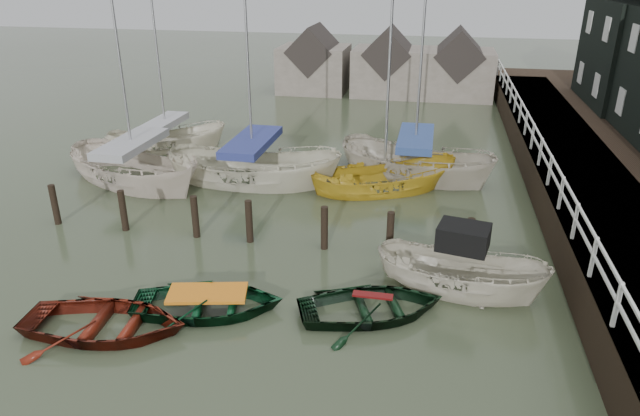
% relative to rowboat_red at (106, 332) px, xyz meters
% --- Properties ---
extents(ground, '(120.00, 120.00, 0.00)m').
position_rel_rowboat_red_xyz_m(ground, '(3.09, 2.31, 0.00)').
color(ground, '#313A25').
rests_on(ground, ground).
extents(pier, '(3.04, 32.00, 2.70)m').
position_rel_rowboat_red_xyz_m(pier, '(12.57, 12.31, 0.71)').
color(pier, black).
rests_on(pier, ground).
extents(mooring_pilings, '(13.72, 0.22, 1.80)m').
position_rel_rowboat_red_xyz_m(mooring_pilings, '(1.98, 5.31, 0.50)').
color(mooring_pilings, black).
rests_on(mooring_pilings, ground).
extents(far_sheds, '(14.00, 4.08, 4.39)m').
position_rel_rowboat_red_xyz_m(far_sheds, '(3.93, 28.31, 1.86)').
color(far_sheds, '#665B51').
rests_on(far_sheds, ground).
extents(rowboat_red, '(4.19, 3.17, 0.82)m').
position_rel_rowboat_red_xyz_m(rowboat_red, '(0.00, 0.00, 0.00)').
color(rowboat_red, '#57170C').
rests_on(rowboat_red, ground).
extents(rowboat_green, '(4.27, 3.46, 0.78)m').
position_rel_rowboat_red_xyz_m(rowboat_green, '(2.08, 1.33, 0.00)').
color(rowboat_green, black).
rests_on(rowboat_green, ground).
extents(rowboat_dkgreen, '(4.39, 3.79, 0.76)m').
position_rel_rowboat_red_xyz_m(rowboat_dkgreen, '(6.16, 2.00, 0.00)').
color(rowboat_dkgreen, black).
rests_on(rowboat_dkgreen, ground).
extents(motorboat, '(4.83, 2.61, 2.72)m').
position_rel_rowboat_red_xyz_m(motorboat, '(8.31, 3.60, 0.09)').
color(motorboat, beige).
rests_on(motorboat, ground).
extents(sailboat_a, '(7.48, 5.29, 11.94)m').
position_rel_rowboat_red_xyz_m(sailboat_a, '(-4.26, 9.50, 0.06)').
color(sailboat_a, beige).
rests_on(sailboat_a, ground).
extents(sailboat_b, '(7.31, 2.94, 12.87)m').
position_rel_rowboat_red_xyz_m(sailboat_b, '(0.36, 10.51, 0.06)').
color(sailboat_b, beige).
rests_on(sailboat_b, ground).
extents(sailboat_c, '(6.19, 4.33, 9.43)m').
position_rel_rowboat_red_xyz_m(sailboat_c, '(5.60, 10.68, 0.01)').
color(sailboat_c, gold).
rests_on(sailboat_c, ground).
extents(sailboat_d, '(7.35, 5.17, 11.38)m').
position_rel_rowboat_red_xyz_m(sailboat_d, '(6.66, 12.55, 0.06)').
color(sailboat_d, beige).
rests_on(sailboat_d, ground).
extents(sailboat_e, '(5.90, 4.11, 9.91)m').
position_rel_rowboat_red_xyz_m(sailboat_e, '(-4.99, 13.94, 0.07)').
color(sailboat_e, beige).
rests_on(sailboat_e, ground).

